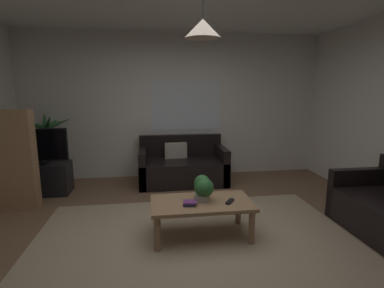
{
  "coord_description": "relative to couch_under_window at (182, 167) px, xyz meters",
  "views": [
    {
      "loc": [
        -0.47,
        -2.97,
        1.68
      ],
      "look_at": [
        0.0,
        0.3,
        1.05
      ],
      "focal_mm": 27.54,
      "sensor_mm": 36.0,
      "label": 1
    }
  ],
  "objects": [
    {
      "name": "coffee_table",
      "position": [
        -0.0,
        -1.99,
        0.08
      ],
      "size": [
        1.14,
        0.61,
        0.42
      ],
      "color": "#A87F56",
      "rests_on": "ground"
    },
    {
      "name": "tv_stand",
      "position": [
        -2.31,
        -0.27,
        -0.02
      ],
      "size": [
        0.9,
        0.44,
        0.5
      ],
      "primitive_type": "cube",
      "color": "black",
      "rests_on": "ground"
    },
    {
      "name": "potted_palm_corner",
      "position": [
        -2.33,
        0.23,
        0.31
      ],
      "size": [
        0.88,
        0.85,
        1.32
      ],
      "color": "#B77051",
      "rests_on": "ground"
    },
    {
      "name": "rug",
      "position": [
        -0.09,
        -2.32,
        -0.27
      ],
      "size": [
        3.61,
        2.86,
        0.01
      ],
      "primitive_type": "cube",
      "color": "tan",
      "rests_on": "ground"
    },
    {
      "name": "wall_back",
      "position": [
        -0.09,
        0.51,
        1.07
      ],
      "size": [
        5.67,
        0.06,
        2.68
      ],
      "primitive_type": "cube",
      "color": "silver",
      "rests_on": "ground"
    },
    {
      "name": "potted_plant_on_table",
      "position": [
        0.02,
        -1.96,
        0.3
      ],
      "size": [
        0.22,
        0.25,
        0.29
      ],
      "color": "beige",
      "rests_on": "coffee_table"
    },
    {
      "name": "floor",
      "position": [
        -0.09,
        -2.12,
        -0.28
      ],
      "size": [
        5.55,
        5.2,
        0.02
      ],
      "primitive_type": "cube",
      "color": "brown",
      "rests_on": "ground"
    },
    {
      "name": "window_pane",
      "position": [
        0.13,
        0.48,
        1.07
      ],
      "size": [
        1.32,
        0.01,
        0.92
      ],
      "primitive_type": "cube",
      "color": "white"
    },
    {
      "name": "tv",
      "position": [
        -2.31,
        -0.29,
        0.52
      ],
      "size": [
        0.91,
        0.16,
        0.56
      ],
      "color": "black",
      "rests_on": "tv_stand"
    },
    {
      "name": "bookshelf_corner",
      "position": [
        -2.5,
        -0.86,
        0.44
      ],
      "size": [
        0.7,
        0.31,
        1.4
      ],
      "color": "#A87F56",
      "rests_on": "ground"
    },
    {
      "name": "book_on_table_0",
      "position": [
        -0.16,
        -2.08,
        0.16
      ],
      "size": [
        0.13,
        0.12,
        0.03
      ],
      "primitive_type": "cube",
      "rotation": [
        0.0,
        0.0,
        -0.16
      ],
      "color": "#2D4C8C",
      "rests_on": "coffee_table"
    },
    {
      "name": "book_on_table_1",
      "position": [
        -0.15,
        -2.08,
        0.18
      ],
      "size": [
        0.16,
        0.13,
        0.02
      ],
      "primitive_type": "cube",
      "rotation": [
        0.0,
        0.0,
        -0.12
      ],
      "color": "#72387F",
      "rests_on": "coffee_table"
    },
    {
      "name": "couch_under_window",
      "position": [
        0.0,
        0.0,
        0.0
      ],
      "size": [
        1.53,
        0.84,
        0.82
      ],
      "color": "black",
      "rests_on": "ground"
    },
    {
      "name": "remote_on_table_0",
      "position": [
        0.31,
        -2.06,
        0.16
      ],
      "size": [
        0.13,
        0.16,
        0.02
      ],
      "primitive_type": "cube",
      "rotation": [
        0.0,
        0.0,
        5.67
      ],
      "color": "black",
      "rests_on": "coffee_table"
    },
    {
      "name": "pendant_lamp",
      "position": [
        -0.0,
        -1.99,
        2.0
      ],
      "size": [
        0.38,
        0.38,
        0.51
      ],
      "color": "black"
    }
  ]
}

